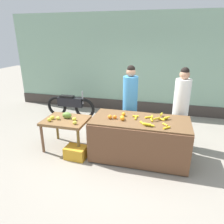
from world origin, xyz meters
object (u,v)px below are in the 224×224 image
object	(u,v)px
vendor_woman_white_shirt	(181,109)
produce_crate	(76,152)
produce_sack	(106,127)
parked_motorcycle	(70,105)
vendor_woman_blue_shirt	(130,105)

from	to	relation	value
vendor_woman_white_shirt	produce_crate	size ratio (longest dim) A/B	4.18
vendor_woman_white_shirt	produce_sack	xyz separation A→B (m)	(-1.73, -0.04, -0.63)
parked_motorcycle	produce_crate	bearing A→B (deg)	-62.47
produce_sack	parked_motorcycle	bearing A→B (deg)	142.86
vendor_woman_blue_shirt	produce_crate	size ratio (longest dim) A/B	4.19
parked_motorcycle	produce_crate	world-z (taller)	parked_motorcycle
vendor_woman_blue_shirt	produce_crate	bearing A→B (deg)	-131.26
produce_sack	produce_crate	bearing A→B (deg)	-108.74
vendor_woman_white_shirt	parked_motorcycle	distance (m)	3.42
produce_crate	produce_sack	xyz separation A→B (m)	(0.35, 1.04, 0.17)
vendor_woman_white_shirt	produce_sack	world-z (taller)	vendor_woman_white_shirt
produce_crate	produce_sack	bearing A→B (deg)	71.26
vendor_woman_white_shirt	produce_sack	distance (m)	1.84
vendor_woman_white_shirt	produce_crate	distance (m)	2.48
parked_motorcycle	vendor_woman_blue_shirt	bearing A→B (deg)	-27.59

